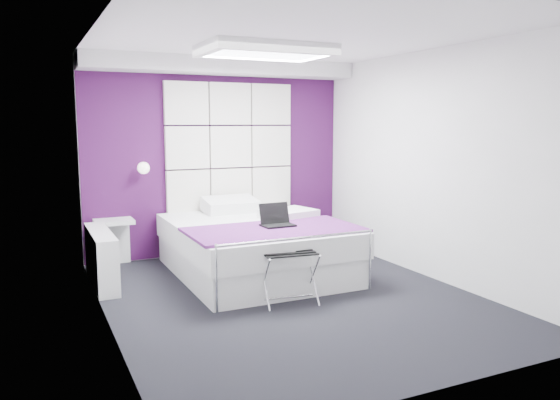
{
  "coord_description": "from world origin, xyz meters",
  "views": [
    {
      "loc": [
        -2.4,
        -4.87,
        1.78
      ],
      "look_at": [
        0.05,
        0.35,
        0.96
      ],
      "focal_mm": 35.0,
      "sensor_mm": 36.0,
      "label": 1
    }
  ],
  "objects_px": {
    "wall_lamp": "(143,168)",
    "laptop": "(276,220)",
    "radiator": "(101,258)",
    "bed": "(254,245)",
    "luggage_rack": "(289,277)",
    "nightstand": "(114,221)"
  },
  "relations": [
    {
      "from": "wall_lamp",
      "to": "laptop",
      "type": "bearing_deg",
      "value": -52.14
    },
    {
      "from": "wall_lamp",
      "to": "radiator",
      "type": "height_order",
      "value": "wall_lamp"
    },
    {
      "from": "wall_lamp",
      "to": "bed",
      "type": "height_order",
      "value": "wall_lamp"
    },
    {
      "from": "wall_lamp",
      "to": "radiator",
      "type": "relative_size",
      "value": 0.12
    },
    {
      "from": "wall_lamp",
      "to": "radiator",
      "type": "distance_m",
      "value": 1.35
    },
    {
      "from": "radiator",
      "to": "laptop",
      "type": "height_order",
      "value": "laptop"
    },
    {
      "from": "luggage_rack",
      "to": "radiator",
      "type": "bearing_deg",
      "value": 145.45
    },
    {
      "from": "radiator",
      "to": "bed",
      "type": "relative_size",
      "value": 0.53
    },
    {
      "from": "radiator",
      "to": "laptop",
      "type": "relative_size",
      "value": 3.4
    },
    {
      "from": "wall_lamp",
      "to": "laptop",
      "type": "distance_m",
      "value": 1.96
    },
    {
      "from": "radiator",
      "to": "laptop",
      "type": "xyz_separation_m",
      "value": [
        1.8,
        -0.73,
        0.4
      ]
    },
    {
      "from": "wall_lamp",
      "to": "radiator",
      "type": "xyz_separation_m",
      "value": [
        -0.64,
        -0.76,
        -0.92
      ]
    },
    {
      "from": "bed",
      "to": "laptop",
      "type": "height_order",
      "value": "laptop"
    },
    {
      "from": "bed",
      "to": "luggage_rack",
      "type": "xyz_separation_m",
      "value": [
        -0.11,
        -1.16,
        -0.08
      ]
    },
    {
      "from": "nightstand",
      "to": "laptop",
      "type": "xyz_separation_m",
      "value": [
        1.55,
        -1.45,
        0.13
      ]
    },
    {
      "from": "radiator",
      "to": "nightstand",
      "type": "bearing_deg",
      "value": 70.76
    },
    {
      "from": "bed",
      "to": "luggage_rack",
      "type": "height_order",
      "value": "bed"
    },
    {
      "from": "nightstand",
      "to": "luggage_rack",
      "type": "xyz_separation_m",
      "value": [
        1.35,
        -2.17,
        -0.31
      ]
    },
    {
      "from": "bed",
      "to": "laptop",
      "type": "bearing_deg",
      "value": -79.03
    },
    {
      "from": "radiator",
      "to": "bed",
      "type": "height_order",
      "value": "bed"
    },
    {
      "from": "nightstand",
      "to": "laptop",
      "type": "height_order",
      "value": "laptop"
    },
    {
      "from": "wall_lamp",
      "to": "luggage_rack",
      "type": "bearing_deg",
      "value": -66.51
    }
  ]
}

